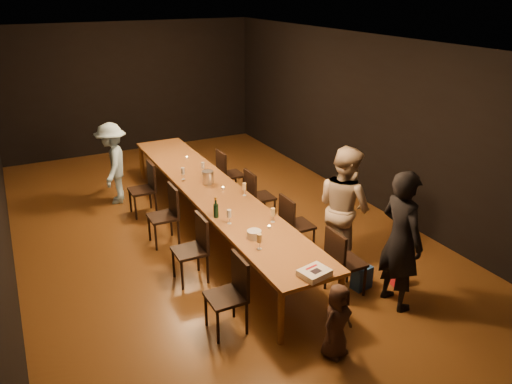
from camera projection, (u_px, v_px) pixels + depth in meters
name	position (u px, v px, depth m)	size (l,w,h in m)	color
ground	(215.00, 231.00, 8.22)	(10.00, 10.00, 0.00)	#482912
room_shell	(210.00, 107.00, 7.42)	(6.04, 10.04, 3.02)	black
table	(213.00, 192.00, 7.95)	(0.90, 6.00, 0.75)	brown
chair_right_0	(346.00, 261.00, 6.43)	(0.42, 0.42, 0.93)	black
chair_right_1	(298.00, 224.00, 7.41)	(0.42, 0.42, 0.93)	black
chair_right_2	(260.00, 196.00, 8.40)	(0.42, 0.42, 0.93)	black
chair_right_3	(231.00, 174.00, 9.38)	(0.42, 0.42, 0.93)	black
chair_left_0	(226.00, 296.00, 5.71)	(0.42, 0.42, 0.93)	black
chair_left_1	(189.00, 250.00, 6.70)	(0.42, 0.42, 0.93)	black
chair_left_2	(163.00, 216.00, 7.68)	(0.42, 0.42, 0.93)	black
chair_left_3	(142.00, 190.00, 8.67)	(0.42, 0.42, 0.93)	black
woman_birthday	(401.00, 240.00, 6.05)	(0.66, 0.43, 1.80)	black
woman_tan	(344.00, 207.00, 6.98)	(0.86, 0.67, 1.77)	tan
man_blue	(113.00, 164.00, 9.06)	(0.97, 0.56, 1.50)	#96C6E8
child	(337.00, 321.00, 5.34)	(0.43, 0.28, 0.87)	#3D2922
gift_bag_red	(400.00, 277.00, 6.71)	(0.21, 0.12, 0.25)	red
gift_bag_blue	(362.00, 277.00, 6.64)	(0.25, 0.17, 0.32)	#224B96
birthday_cake	(314.00, 273.00, 5.57)	(0.37, 0.32, 0.08)	white
plate_stack	(254.00, 234.00, 6.40)	(0.19, 0.19, 0.11)	silver
champagne_bottle	(216.00, 207.00, 6.93)	(0.07, 0.07, 0.30)	black
ice_bucket	(208.00, 177.00, 8.13)	(0.19, 0.19, 0.21)	#BABAC0
wineglass_0	(259.00, 242.00, 6.11)	(0.06, 0.06, 0.21)	beige
wineglass_1	(273.00, 215.00, 6.81)	(0.06, 0.06, 0.21)	beige
wineglass_2	(229.00, 217.00, 6.76)	(0.06, 0.06, 0.21)	silver
wineglass_3	(244.00, 189.00, 7.66)	(0.06, 0.06, 0.21)	beige
wineglass_4	(183.00, 174.00, 8.29)	(0.06, 0.06, 0.21)	silver
wineglass_5	(203.00, 168.00, 8.54)	(0.06, 0.06, 0.21)	silver
tealight_near	(269.00, 227.00, 6.67)	(0.05, 0.05, 0.03)	#B2B7B2
tealight_mid	(223.00, 188.00, 7.94)	(0.05, 0.05, 0.03)	#B2B7B2
tealight_far	(187.00, 158.00, 9.33)	(0.05, 0.05, 0.03)	#B2B7B2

